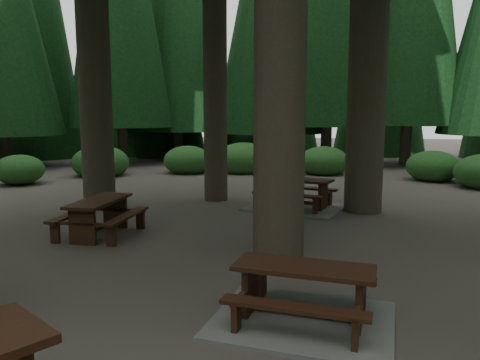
# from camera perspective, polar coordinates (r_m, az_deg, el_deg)

# --- Properties ---
(ground) EXTENTS (80.00, 80.00, 0.00)m
(ground) POSITION_cam_1_polar(r_m,az_deg,el_deg) (7.93, -1.35, -9.20)
(ground) COLOR #4D463E
(ground) RESTS_ON ground
(picnic_table_a) EXTENTS (2.18, 1.88, 0.67)m
(picnic_table_a) POSITION_cam_1_polar(r_m,az_deg,el_deg) (5.51, 7.69, -14.82)
(picnic_table_a) COLOR gray
(picnic_table_a) RESTS_ON ground
(picnic_table_b) EXTENTS (1.35, 1.67, 0.72)m
(picnic_table_b) POSITION_cam_1_polar(r_m,az_deg,el_deg) (9.47, -16.73, -3.72)
(picnic_table_b) COLOR #321E0F
(picnic_table_b) RESTS_ON ground
(picnic_table_c) EXTENTS (2.67, 2.40, 0.76)m
(picnic_table_c) POSITION_cam_1_polar(r_m,az_deg,el_deg) (11.79, 6.81, -2.25)
(picnic_table_c) COLOR gray
(picnic_table_c) RESTS_ON ground
(shrub_ring) EXTENTS (23.86, 24.64, 1.49)m
(shrub_ring) POSITION_cam_1_polar(r_m,az_deg,el_deg) (8.42, 4.47, -5.37)
(shrub_ring) COLOR #216126
(shrub_ring) RESTS_ON ground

